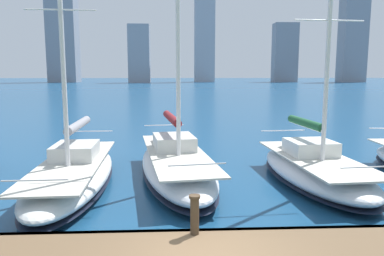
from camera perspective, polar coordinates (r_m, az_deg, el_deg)
name	(u,v)px	position (r m, az deg, el deg)	size (l,w,h in m)	color
city_skyline	(162,36)	(169.77, -4.62, 13.78)	(174.42, 21.11, 49.71)	gray
sailboat_forest	(314,168)	(15.15, 18.14, -5.79)	(3.42, 7.81, 9.32)	white
sailboat_maroon	(176,163)	(14.88, -2.46, -5.36)	(3.83, 9.35, 12.12)	white
sailboat_grey	(73,172)	(14.47, -17.63, -6.46)	(2.89, 9.04, 9.74)	white
mooring_post	(195,214)	(8.62, 0.41, -12.97)	(0.26, 0.26, 0.91)	#423323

